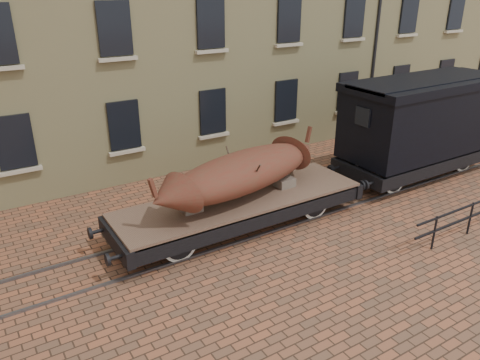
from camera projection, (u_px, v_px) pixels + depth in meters
ground at (263, 221)px, 14.38m from camera, size 90.00×90.00×0.00m
rail_track at (263, 220)px, 14.37m from camera, size 30.00×1.52×0.06m
flatcar_wagon at (240, 204)px, 13.66m from camera, size 8.42×2.28×1.27m
iron_boat at (242, 172)px, 13.31m from camera, size 6.23×2.88×1.51m
goods_van at (423, 117)px, 16.85m from camera, size 7.08×2.58×3.66m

